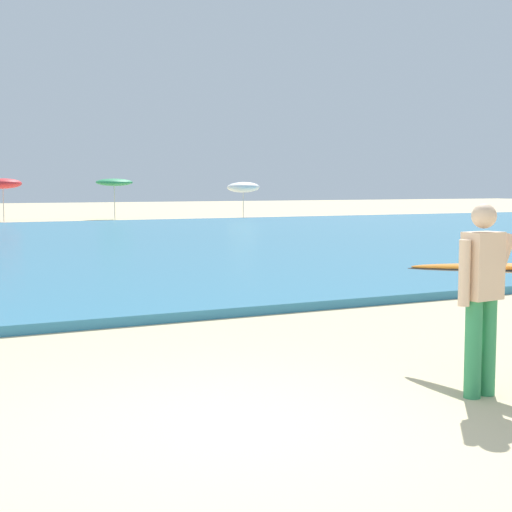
% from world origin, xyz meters
% --- Properties ---
extents(ground_plane, '(160.00, 160.00, 0.00)m').
position_xyz_m(ground_plane, '(0.00, 0.00, 0.00)').
color(ground_plane, beige).
extents(surfer_with_board, '(1.05, 2.93, 1.73)m').
position_xyz_m(surfer_with_board, '(2.64, -0.19, 1.03)').
color(surfer_with_board, '#338E56').
rests_on(surfer_with_board, ground).
extents(beach_umbrella_2, '(1.93, 1.94, 2.30)m').
position_xyz_m(beach_umbrella_2, '(3.45, 36.34, 2.00)').
color(beach_umbrella_2, beige).
rests_on(beach_umbrella_2, ground).
extents(beach_umbrella_3, '(2.05, 2.06, 2.30)m').
position_xyz_m(beach_umbrella_3, '(9.49, 36.54, 2.08)').
color(beach_umbrella_3, beige).
rests_on(beach_umbrella_3, ground).
extents(beach_umbrella_4, '(1.88, 1.90, 2.13)m').
position_xyz_m(beach_umbrella_4, '(16.41, 34.22, 1.79)').
color(beach_umbrella_4, beige).
rests_on(beach_umbrella_4, ground).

